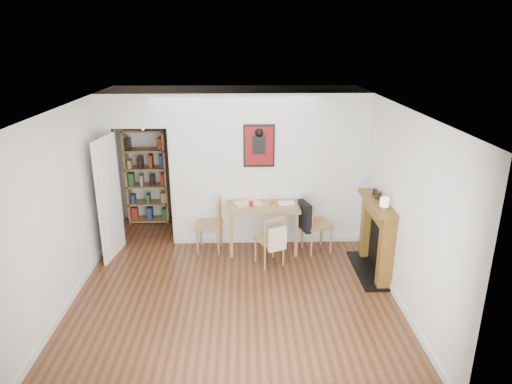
{
  "coord_description": "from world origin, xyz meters",
  "views": [
    {
      "loc": [
        0.14,
        -6.02,
        3.48
      ],
      "look_at": [
        0.33,
        0.6,
        1.2
      ],
      "focal_mm": 32.0,
      "sensor_mm": 36.0,
      "label": 1
    }
  ],
  "objects_px": {
    "bookshelf": "(147,177)",
    "chair_front": "(270,239)",
    "chair_right": "(316,224)",
    "notebook": "(286,203)",
    "dining_table": "(263,210)",
    "red_glass": "(251,204)",
    "ceramic_jar_b": "(375,192)",
    "ceramic_jar_a": "(378,195)",
    "fireplace": "(377,235)",
    "chair_left": "(209,226)",
    "orange_fruit": "(272,201)",
    "mantel_lamp": "(384,203)"
  },
  "relations": [
    {
      "from": "dining_table",
      "to": "ceramic_jar_a",
      "type": "height_order",
      "value": "ceramic_jar_a"
    },
    {
      "from": "ceramic_jar_b",
      "to": "ceramic_jar_a",
      "type": "bearing_deg",
      "value": -89.39
    },
    {
      "from": "dining_table",
      "to": "ceramic_jar_a",
      "type": "bearing_deg",
      "value": -23.81
    },
    {
      "from": "fireplace",
      "to": "orange_fruit",
      "type": "distance_m",
      "value": 1.8
    },
    {
      "from": "fireplace",
      "to": "mantel_lamp",
      "type": "height_order",
      "value": "mantel_lamp"
    },
    {
      "from": "red_glass",
      "to": "ceramic_jar_b",
      "type": "bearing_deg",
      "value": -14.06
    },
    {
      "from": "chair_right",
      "to": "bookshelf",
      "type": "distance_m",
      "value": 3.38
    },
    {
      "from": "orange_fruit",
      "to": "chair_front",
      "type": "bearing_deg",
      "value": -96.31
    },
    {
      "from": "chair_right",
      "to": "red_glass",
      "type": "bearing_deg",
      "value": 179.11
    },
    {
      "from": "red_glass",
      "to": "ceramic_jar_a",
      "type": "height_order",
      "value": "ceramic_jar_a"
    },
    {
      "from": "ceramic_jar_a",
      "to": "chair_front",
      "type": "bearing_deg",
      "value": 173.77
    },
    {
      "from": "red_glass",
      "to": "chair_front",
      "type": "bearing_deg",
      "value": -59.12
    },
    {
      "from": "dining_table",
      "to": "mantel_lamp",
      "type": "bearing_deg",
      "value": -37.45
    },
    {
      "from": "mantel_lamp",
      "to": "ceramic_jar_b",
      "type": "distance_m",
      "value": 0.69
    },
    {
      "from": "chair_right",
      "to": "red_glass",
      "type": "height_order",
      "value": "chair_right"
    },
    {
      "from": "chair_front",
      "to": "fireplace",
      "type": "height_order",
      "value": "fireplace"
    },
    {
      "from": "orange_fruit",
      "to": "notebook",
      "type": "xyz_separation_m",
      "value": [
        0.23,
        -0.03,
        -0.03
      ]
    },
    {
      "from": "chair_front",
      "to": "fireplace",
      "type": "distance_m",
      "value": 1.65
    },
    {
      "from": "chair_right",
      "to": "red_glass",
      "type": "xyz_separation_m",
      "value": [
        -1.09,
        0.02,
        0.37
      ]
    },
    {
      "from": "chair_right",
      "to": "notebook",
      "type": "bearing_deg",
      "value": 165.18
    },
    {
      "from": "chair_left",
      "to": "mantel_lamp",
      "type": "height_order",
      "value": "mantel_lamp"
    },
    {
      "from": "chair_right",
      "to": "orange_fruit",
      "type": "bearing_deg",
      "value": 167.61
    },
    {
      "from": "bookshelf",
      "to": "chair_front",
      "type": "bearing_deg",
      "value": -39.34
    },
    {
      "from": "chair_right",
      "to": "red_glass",
      "type": "distance_m",
      "value": 1.15
    },
    {
      "from": "chair_left",
      "to": "mantel_lamp",
      "type": "bearing_deg",
      "value": -25.4
    },
    {
      "from": "fireplace",
      "to": "ceramic_jar_a",
      "type": "relative_size",
      "value": 11.12
    },
    {
      "from": "orange_fruit",
      "to": "bookshelf",
      "type": "bearing_deg",
      "value": 152.2
    },
    {
      "from": "chair_left",
      "to": "ceramic_jar_b",
      "type": "height_order",
      "value": "ceramic_jar_b"
    },
    {
      "from": "dining_table",
      "to": "notebook",
      "type": "xyz_separation_m",
      "value": [
        0.39,
        0.02,
        0.1
      ]
    },
    {
      "from": "chair_right",
      "to": "notebook",
      "type": "distance_m",
      "value": 0.62
    },
    {
      "from": "dining_table",
      "to": "red_glass",
      "type": "xyz_separation_m",
      "value": [
        -0.2,
        -0.09,
        0.14
      ]
    },
    {
      "from": "mantel_lamp",
      "to": "bookshelf",
      "type": "bearing_deg",
      "value": 146.41
    },
    {
      "from": "chair_front",
      "to": "red_glass",
      "type": "xyz_separation_m",
      "value": [
        -0.29,
        0.48,
        0.43
      ]
    },
    {
      "from": "chair_left",
      "to": "chair_right",
      "type": "distance_m",
      "value": 1.8
    },
    {
      "from": "chair_left",
      "to": "ceramic_jar_a",
      "type": "xyz_separation_m",
      "value": [
        2.6,
        -0.7,
        0.76
      ]
    },
    {
      "from": "fireplace",
      "to": "bookshelf",
      "type": "bearing_deg",
      "value": 151.21
    },
    {
      "from": "chair_left",
      "to": "red_glass",
      "type": "distance_m",
      "value": 0.81
    },
    {
      "from": "chair_right",
      "to": "orange_fruit",
      "type": "distance_m",
      "value": 0.84
    },
    {
      "from": "chair_right",
      "to": "ceramic_jar_a",
      "type": "distance_m",
      "value": 1.26
    },
    {
      "from": "dining_table",
      "to": "orange_fruit",
      "type": "relative_size",
      "value": 14.89
    },
    {
      "from": "ceramic_jar_a",
      "to": "mantel_lamp",
      "type": "bearing_deg",
      "value": -97.16
    },
    {
      "from": "fireplace",
      "to": "notebook",
      "type": "relative_size",
      "value": 4.68
    },
    {
      "from": "chair_front",
      "to": "orange_fruit",
      "type": "xyz_separation_m",
      "value": [
        0.07,
        0.62,
        0.42
      ]
    },
    {
      "from": "dining_table",
      "to": "orange_fruit",
      "type": "distance_m",
      "value": 0.21
    },
    {
      "from": "mantel_lamp",
      "to": "orange_fruit",
      "type": "bearing_deg",
      "value": 138.67
    },
    {
      "from": "bookshelf",
      "to": "orange_fruit",
      "type": "bearing_deg",
      "value": -27.8
    },
    {
      "from": "red_glass",
      "to": "notebook",
      "type": "xyz_separation_m",
      "value": [
        0.59,
        0.11,
        -0.04
      ]
    },
    {
      "from": "chair_front",
      "to": "mantel_lamp",
      "type": "xyz_separation_m",
      "value": [
        1.55,
        -0.68,
        0.85
      ]
    },
    {
      "from": "chair_right",
      "to": "ceramic_jar_a",
      "type": "bearing_deg",
      "value": -38.28
    },
    {
      "from": "chair_left",
      "to": "ceramic_jar_b",
      "type": "distance_m",
      "value": 2.76
    }
  ]
}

